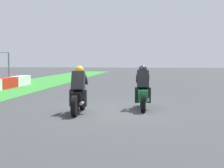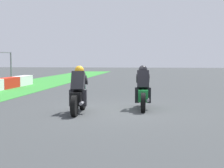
# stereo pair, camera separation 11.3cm
# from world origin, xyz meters

# --- Properties ---
(ground_plane) EXTENTS (120.00, 120.00, 0.00)m
(ground_plane) POSITION_xyz_m (0.00, 0.00, 0.00)
(ground_plane) COLOR #3B3E40
(rider_lane_a) EXTENTS (2.04, 0.55, 1.51)m
(rider_lane_a) POSITION_xyz_m (0.51, -1.02, 0.62)
(rider_lane_a) COLOR black
(rider_lane_a) RESTS_ON ground_plane
(rider_lane_b) EXTENTS (2.04, 0.55, 1.51)m
(rider_lane_b) POSITION_xyz_m (-0.56, 0.98, 0.62)
(rider_lane_b) COLOR black
(rider_lane_b) RESTS_ON ground_plane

